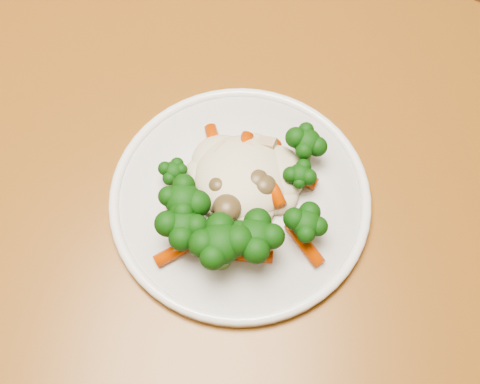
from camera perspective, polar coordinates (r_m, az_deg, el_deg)
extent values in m
cube|color=#915A21|center=(0.57, 7.27, -10.39)|extent=(1.43, 1.19, 0.04)
cube|color=#915A21|center=(1.20, -12.01, 11.60)|extent=(0.08, 0.08, 0.71)
cylinder|color=white|center=(0.58, 0.00, -0.64)|extent=(0.25, 0.25, 0.01)
ellipsoid|color=beige|center=(0.56, 0.24, 1.86)|extent=(0.11, 0.10, 0.04)
ellipsoid|color=black|center=(0.55, -5.30, -1.39)|extent=(0.05, 0.05, 0.05)
ellipsoid|color=black|center=(0.53, -2.45, -5.32)|extent=(0.05, 0.05, 0.04)
ellipsoid|color=black|center=(0.53, 1.43, -4.86)|extent=(0.06, 0.06, 0.05)
ellipsoid|color=black|center=(0.54, 6.15, -3.42)|extent=(0.04, 0.04, 0.04)
ellipsoid|color=black|center=(0.57, 5.64, 1.28)|extent=(0.03, 0.03, 0.03)
ellipsoid|color=black|center=(0.58, 6.24, 4.19)|extent=(0.04, 0.04, 0.04)
ellipsoid|color=black|center=(0.57, -6.25, 1.60)|extent=(0.03, 0.03, 0.03)
ellipsoid|color=black|center=(0.54, -5.36, -3.75)|extent=(0.05, 0.05, 0.05)
ellipsoid|color=black|center=(0.52, -1.80, -5.51)|extent=(0.06, 0.06, 0.05)
cylinder|color=#CF4604|center=(0.60, -2.43, 4.59)|extent=(0.03, 0.04, 0.01)
cylinder|color=#CF4604|center=(0.59, 2.47, 3.60)|extent=(0.03, 0.04, 0.01)
cylinder|color=#CF4604|center=(0.58, 5.15, 1.79)|extent=(0.05, 0.03, 0.01)
cylinder|color=#CF4604|center=(0.56, -6.10, -2.47)|extent=(0.03, 0.04, 0.01)
cylinder|color=#CF4604|center=(0.55, -5.70, -5.39)|extent=(0.05, 0.04, 0.01)
cylinder|color=#CF4604|center=(0.54, 0.86, -5.99)|extent=(0.04, 0.02, 0.01)
cylinder|color=#CF4604|center=(0.55, 6.13, -4.89)|extent=(0.04, 0.04, 0.01)
cylinder|color=#CF4604|center=(0.56, 2.94, 0.87)|extent=(0.03, 0.05, 0.01)
cylinder|color=#CF4604|center=(0.58, 0.27, 3.96)|extent=(0.02, 0.04, 0.01)
ellipsoid|color=brown|center=(0.56, 1.20, 1.56)|extent=(0.02, 0.02, 0.02)
ellipsoid|color=brown|center=(0.56, 2.27, 0.64)|extent=(0.02, 0.02, 0.02)
ellipsoid|color=brown|center=(0.56, -2.08, 0.66)|extent=(0.02, 0.02, 0.01)
ellipsoid|color=brown|center=(0.55, -1.25, -1.49)|extent=(0.03, 0.03, 0.02)
ellipsoid|color=brown|center=(0.56, 1.61, 1.17)|extent=(0.03, 0.03, 0.02)
cube|color=tan|center=(0.58, 0.44, 3.77)|extent=(0.03, 0.02, 0.01)
cube|color=tan|center=(0.58, 2.55, 4.59)|extent=(0.02, 0.01, 0.01)
cube|color=tan|center=(0.58, -1.52, 3.88)|extent=(0.02, 0.02, 0.01)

